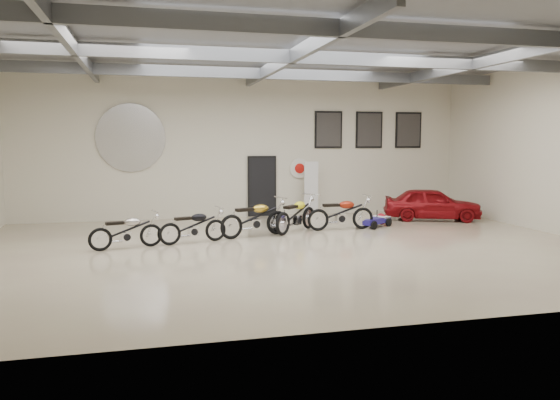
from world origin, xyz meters
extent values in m
cube|color=#BFB592|center=(0.00, 0.00, 0.00)|extent=(16.00, 12.00, 0.01)
cube|color=gray|center=(0.00, 0.00, 5.00)|extent=(16.00, 12.00, 0.01)
cube|color=beige|center=(0.00, 6.00, 2.50)|extent=(16.00, 0.02, 5.00)
cube|color=black|center=(0.50, 5.95, 1.05)|extent=(0.92, 0.08, 2.10)
imported|color=maroon|center=(5.96, 3.59, 0.55)|extent=(2.42, 3.50, 1.11)
camera|label=1|loc=(-3.54, -13.15, 2.73)|focal=35.00mm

